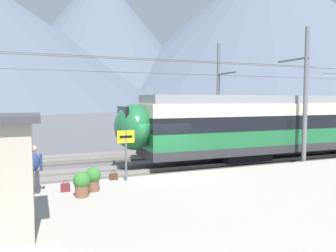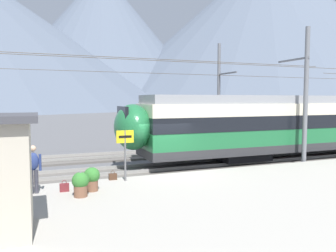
% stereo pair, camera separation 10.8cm
% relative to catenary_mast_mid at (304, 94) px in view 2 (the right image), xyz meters
% --- Properties ---
extents(ground_plane, '(400.00, 400.00, 0.00)m').
position_rel_catenary_mast_mid_xyz_m(ground_plane, '(-7.69, 0.42, -3.91)').
color(ground_plane, '#565659').
extents(platform_slab, '(120.00, 8.92, 0.35)m').
position_rel_catenary_mast_mid_xyz_m(platform_slab, '(-7.69, -4.83, -3.73)').
color(platform_slab, '#A39E93').
rests_on(platform_slab, ground).
extents(track_near, '(120.00, 3.00, 0.28)m').
position_rel_catenary_mast_mid_xyz_m(track_near, '(-7.69, 1.87, -3.84)').
color(track_near, '#5B5651').
rests_on(track_near, ground).
extents(track_far, '(120.00, 3.00, 0.28)m').
position_rel_catenary_mast_mid_xyz_m(track_far, '(-7.69, 6.45, -3.84)').
color(track_far, '#5B5651').
rests_on(track_far, ground).
extents(catenary_mast_mid, '(43.98, 2.33, 7.41)m').
position_rel_catenary_mast_mid_xyz_m(catenary_mast_mid, '(0.00, 0.00, 0.00)').
color(catenary_mast_mid, slate).
rests_on(catenary_mast_mid, ground).
extents(catenary_mast_far_side, '(43.98, 2.60, 7.92)m').
position_rel_catenary_mast_mid_xyz_m(catenary_mast_far_side, '(-0.11, 8.58, 0.20)').
color(catenary_mast_far_side, slate).
rests_on(catenary_mast_far_side, ground).
extents(platform_sign, '(0.70, 0.08, 2.04)m').
position_rel_catenary_mast_mid_xyz_m(platform_sign, '(-9.98, -0.99, -2.05)').
color(platform_sign, '#59595B').
rests_on(platform_sign, platform_slab).
extents(passenger_walking, '(0.53, 0.22, 1.69)m').
position_rel_catenary_mast_mid_xyz_m(passenger_walking, '(-13.39, -1.62, -2.61)').
color(passenger_walking, '#383842').
rests_on(passenger_walking, platform_slab).
extents(handbag_beside_passenger, '(0.32, 0.18, 0.41)m').
position_rel_catenary_mast_mid_xyz_m(handbag_beside_passenger, '(-12.39, -1.74, -3.41)').
color(handbag_beside_passenger, maroon).
rests_on(handbag_beside_passenger, platform_slab).
extents(handbag_near_sign, '(0.32, 0.18, 0.38)m').
position_rel_catenary_mast_mid_xyz_m(handbag_near_sign, '(-10.42, -0.64, -3.42)').
color(handbag_near_sign, '#472D1E').
rests_on(handbag_near_sign, platform_slab).
extents(potted_plant_platform_edge, '(0.57, 0.57, 0.84)m').
position_rel_catenary_mast_mid_xyz_m(potted_plant_platform_edge, '(-11.93, -2.60, -3.08)').
color(potted_plant_platform_edge, brown).
rests_on(potted_plant_platform_edge, platform_slab).
extents(potted_plant_by_shelter, '(0.57, 0.57, 0.85)m').
position_rel_catenary_mast_mid_xyz_m(potted_plant_by_shelter, '(-11.47, -2.03, -3.06)').
color(potted_plant_by_shelter, brown).
rests_on(potted_plant_by_shelter, platform_slab).
extents(mountain_central_peak, '(122.69, 122.69, 74.01)m').
position_rel_catenary_mast_mid_xyz_m(mountain_central_peak, '(21.08, 172.83, 33.10)').
color(mountain_central_peak, '#515B6B').
rests_on(mountain_central_peak, ground).
extents(mountain_right_ridge, '(193.29, 193.29, 86.07)m').
position_rel_catenary_mast_mid_xyz_m(mountain_right_ridge, '(109.35, 147.75, 39.13)').
color(mountain_right_ridge, '#515B6B').
rests_on(mountain_right_ridge, ground).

